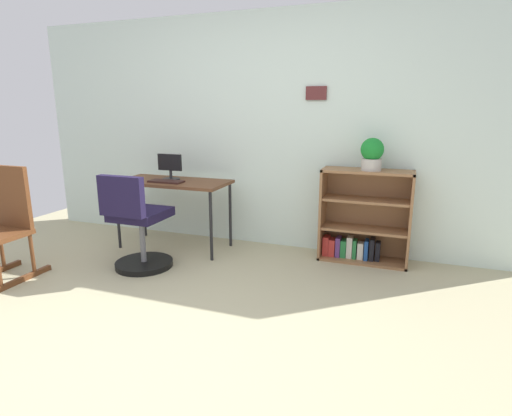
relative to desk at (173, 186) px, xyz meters
name	(u,v)px	position (x,y,z in m)	size (l,w,h in m)	color
ground_plane	(141,342)	(0.74, -1.66, -0.65)	(6.24, 6.24, 0.00)	tan
wall_back	(257,133)	(0.74, 0.49, 0.53)	(5.20, 0.12, 2.35)	silver
desk	(173,186)	(0.00, 0.00, 0.00)	(1.14, 0.53, 0.71)	brown
monitor	(170,167)	(-0.05, 0.04, 0.19)	(0.27, 0.18, 0.26)	#262628
keyboard	(166,181)	(-0.01, -0.11, 0.07)	(0.35, 0.14, 0.02)	#361E19
office_chair	(137,228)	(0.01, -0.65, -0.26)	(0.52, 0.55, 0.88)	black
rocking_chair	(4,224)	(-0.93, -1.18, -0.17)	(0.42, 0.64, 0.95)	brown
bookshelf_low	(363,220)	(1.87, 0.29, -0.26)	(0.82, 0.30, 0.88)	#8D613D
potted_plant_on_shelf	(372,154)	(1.92, 0.24, 0.38)	(0.21, 0.21, 0.29)	#B7B2A8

